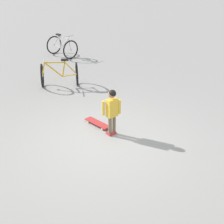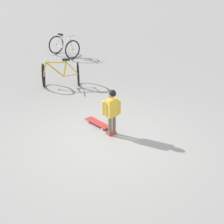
% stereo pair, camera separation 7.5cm
% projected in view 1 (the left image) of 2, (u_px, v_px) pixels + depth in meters
% --- Properties ---
extents(ground_plane, '(50.00, 50.00, 0.00)m').
position_uv_depth(ground_plane, '(103.00, 143.00, 6.90)').
color(ground_plane, gray).
extents(child_person, '(0.38, 0.21, 1.06)m').
position_uv_depth(child_person, '(112.00, 107.00, 6.94)').
color(child_person, brown).
rests_on(child_person, ground).
extents(skateboard, '(0.29, 0.73, 0.07)m').
position_uv_depth(skateboard, '(97.00, 123.00, 7.58)').
color(skateboard, '#B22D2D').
rests_on(skateboard, ground).
extents(bicycle_near, '(0.89, 1.18, 0.85)m').
position_uv_depth(bicycle_near, '(62.00, 47.00, 12.59)').
color(bicycle_near, black).
rests_on(bicycle_near, ground).
extents(bicycle_mid, '(1.28, 1.12, 0.85)m').
position_uv_depth(bicycle_mid, '(60.00, 74.00, 9.70)').
color(bicycle_mid, black).
rests_on(bicycle_mid, ground).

